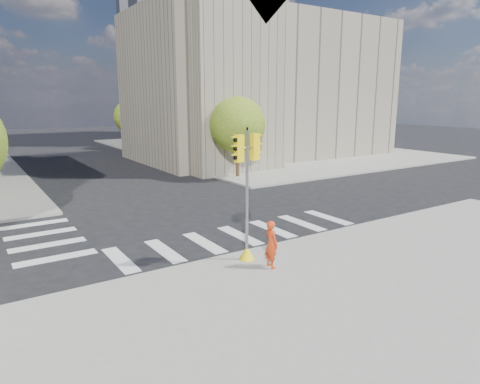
# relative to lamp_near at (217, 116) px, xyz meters

# --- Properties ---
(ground) EXTENTS (160.00, 160.00, 0.00)m
(ground) POSITION_rel_lamp_near_xyz_m (-8.00, -14.00, -4.58)
(ground) COLOR black
(ground) RESTS_ON ground
(sidewalk_near) EXTENTS (30.00, 14.00, 0.15)m
(sidewalk_near) POSITION_rel_lamp_near_xyz_m (-8.00, -25.00, -4.50)
(sidewalk_near) COLOR gray
(sidewalk_near) RESTS_ON ground
(sidewalk_far_right) EXTENTS (28.00, 40.00, 0.15)m
(sidewalk_far_right) POSITION_rel_lamp_near_xyz_m (12.00, 12.00, -4.50)
(sidewalk_far_right) COLOR gray
(sidewalk_far_right) RESTS_ON ground
(civic_building) EXTENTS (26.00, 16.00, 19.39)m
(civic_building) POSITION_rel_lamp_near_xyz_m (7.59, 5.12, 2.68)
(civic_building) COLOR gray
(civic_building) RESTS_ON ground
(office_tower) EXTENTS (20.00, 18.00, 30.00)m
(office_tower) POSITION_rel_lamp_near_xyz_m (14.00, 28.00, 10.42)
(office_tower) COLOR #9EA0A3
(office_tower) RESTS_ON ground
(tree_re_near) EXTENTS (4.20, 4.20, 6.16)m
(tree_re_near) POSITION_rel_lamp_near_xyz_m (-0.50, -4.00, -0.53)
(tree_re_near) COLOR #382616
(tree_re_near) RESTS_ON ground
(tree_re_mid) EXTENTS (4.60, 4.60, 6.66)m
(tree_re_mid) POSITION_rel_lamp_near_xyz_m (-0.50, 8.00, -0.23)
(tree_re_mid) COLOR #382616
(tree_re_mid) RESTS_ON ground
(tree_re_far) EXTENTS (4.00, 4.00, 5.88)m
(tree_re_far) POSITION_rel_lamp_near_xyz_m (-0.50, 20.00, -0.71)
(tree_re_far) COLOR #382616
(tree_re_far) RESTS_ON ground
(lamp_near) EXTENTS (0.35, 0.18, 8.11)m
(lamp_near) POSITION_rel_lamp_near_xyz_m (0.00, 0.00, 0.00)
(lamp_near) COLOR black
(lamp_near) RESTS_ON sidewalk_far_right
(lamp_far) EXTENTS (0.35, 0.18, 8.11)m
(lamp_far) POSITION_rel_lamp_near_xyz_m (0.00, 14.00, 0.00)
(lamp_far) COLOR black
(lamp_far) RESTS_ON sidewalk_far_right
(traffic_signal) EXTENTS (1.08, 0.56, 4.85)m
(traffic_signal) POSITION_rel_lamp_near_xyz_m (-9.65, -18.87, -2.36)
(traffic_signal) COLOR yellow
(traffic_signal) RESTS_ON sidewalk_near
(photographer) EXTENTS (0.45, 0.65, 1.70)m
(photographer) POSITION_rel_lamp_near_xyz_m (-9.36, -19.96, -3.58)
(photographer) COLOR red
(photographer) RESTS_ON sidewalk_near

